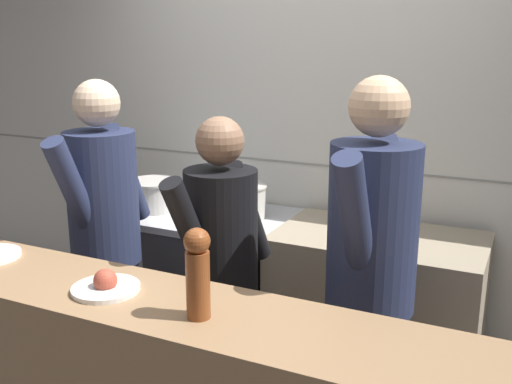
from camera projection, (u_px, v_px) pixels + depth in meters
The scene contains 10 objects.
wall_back_tiled at pixel (310, 139), 3.61m from camera, with size 8.00×0.06×2.60m.
oven_range at pixel (205, 280), 3.70m from camera, with size 1.04×0.71×0.87m.
prep_counter at pixel (376, 314), 3.25m from camera, with size 1.08×0.65×0.89m.
stock_pot at pixel (154, 194), 3.65m from camera, with size 0.32×0.32×0.18m.
sauce_pot at pixel (247, 200), 3.49m from camera, with size 0.23×0.23×0.19m.
plated_dish_appetiser at pixel (106, 286), 2.17m from camera, with size 0.25×0.25×0.09m.
pepper_mill at pixel (198, 271), 1.93m from camera, with size 0.09×0.09×0.31m.
chef_head_cook at pixel (105, 232), 3.00m from camera, with size 0.36×0.75×1.71m.
chef_sous at pixel (222, 273), 2.67m from camera, with size 0.38×0.69×1.58m.
chef_line at pixel (370, 272), 2.41m from camera, with size 0.38×0.77×1.76m.
Camera 1 is at (1.25, -1.88, 1.90)m, focal length 42.00 mm.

